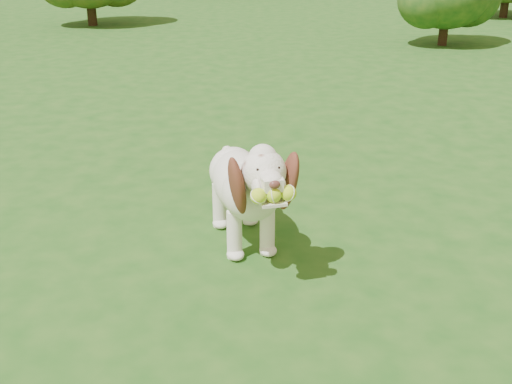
{
  "coord_description": "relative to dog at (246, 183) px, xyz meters",
  "views": [
    {
      "loc": [
        0.24,
        -2.71,
        1.63
      ],
      "look_at": [
        0.23,
        0.19,
        0.41
      ],
      "focal_mm": 45.0,
      "sensor_mm": 36.0,
      "label": 1
    }
  ],
  "objects": [
    {
      "name": "dog",
      "position": [
        0.0,
        0.0,
        0.0
      ],
      "size": [
        0.53,
        1.06,
        0.69
      ],
      "rotation": [
        0.0,
        0.0,
        0.25
      ],
      "color": "white",
      "rests_on": "ground"
    },
    {
      "name": "ground",
      "position": [
        -0.17,
        -0.4,
        -0.37
      ],
      "size": [
        80.0,
        80.0,
        0.0
      ],
      "primitive_type": "plane",
      "color": "#194B15",
      "rests_on": "ground"
    }
  ]
}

